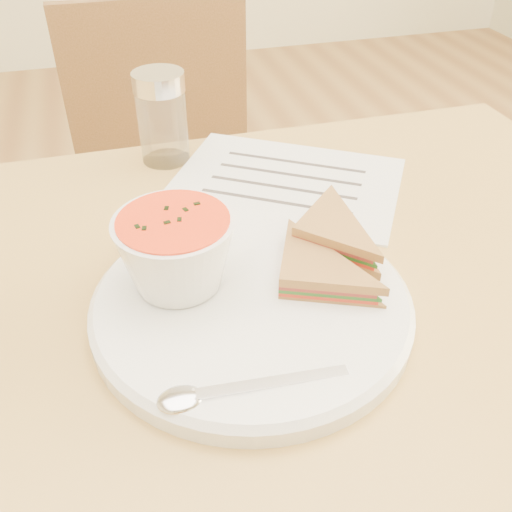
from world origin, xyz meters
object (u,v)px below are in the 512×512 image
object	(u,v)px
dining_table	(253,491)
condiment_shaker	(162,118)
plate	(252,305)
soup_bowl	(177,255)
chair_far	(181,230)

from	to	relation	value
dining_table	condiment_shaker	bearing A→B (deg)	97.62
plate	soup_bowl	distance (m)	0.09
chair_far	plate	size ratio (longest dim) A/B	2.82
dining_table	condiment_shaker	size ratio (longest dim) A/B	8.19
chair_far	plate	world-z (taller)	chair_far
condiment_shaker	dining_table	bearing A→B (deg)	-82.38
condiment_shaker	soup_bowl	bearing A→B (deg)	-96.01
plate	soup_bowl	world-z (taller)	soup_bowl
soup_bowl	condiment_shaker	bearing A→B (deg)	83.99
dining_table	chair_far	distance (m)	0.59
plate	soup_bowl	size ratio (longest dim) A/B	2.72
dining_table	plate	xyz separation A→B (m)	(-0.01, -0.03, 0.38)
chair_far	dining_table	bearing A→B (deg)	89.81
dining_table	soup_bowl	distance (m)	0.44
condiment_shaker	chair_far	bearing A→B (deg)	81.32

